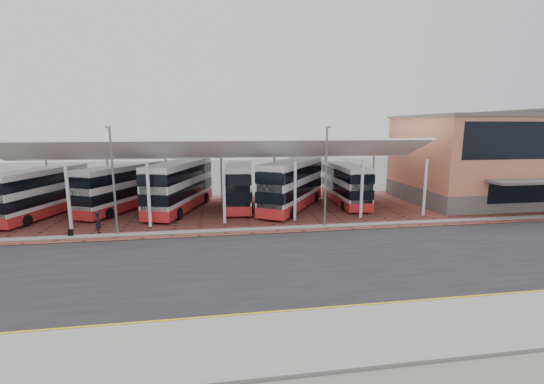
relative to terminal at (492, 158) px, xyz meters
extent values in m
plane|color=#4F524C|center=(-23.00, -13.92, -4.66)|extent=(140.00, 140.00, 0.00)
cube|color=black|center=(-23.00, -14.92, -4.65)|extent=(120.00, 14.00, 0.02)
cube|color=brown|center=(-21.00, -0.92, -4.63)|extent=(72.00, 16.00, 0.06)
cube|color=slate|center=(-23.00, -22.92, -4.59)|extent=(120.00, 4.00, 0.14)
cube|color=slate|center=(-23.00, -7.72, -4.59)|extent=(120.00, 0.80, 0.14)
cube|color=#BC9B0A|center=(-23.00, -20.92, -4.63)|extent=(120.00, 0.12, 0.01)
cube|color=#BC9B0A|center=(-23.00, -20.62, -4.63)|extent=(120.00, 0.12, 0.01)
cylinder|color=silver|center=(-47.00, 5.58, -2.36)|extent=(0.26, 0.26, 4.60)
cylinder|color=silver|center=(-41.00, -5.42, -2.06)|extent=(0.26, 0.26, 5.20)
cylinder|color=silver|center=(-41.00, 5.58, -2.36)|extent=(0.26, 0.26, 4.60)
cylinder|color=silver|center=(-35.00, -5.42, -2.06)|extent=(0.26, 0.26, 5.20)
cylinder|color=silver|center=(-35.00, 5.58, -2.36)|extent=(0.26, 0.26, 4.60)
cylinder|color=silver|center=(-29.00, -5.42, -2.06)|extent=(0.26, 0.26, 5.20)
cylinder|color=silver|center=(-29.00, 5.58, -2.36)|extent=(0.26, 0.26, 4.60)
cylinder|color=silver|center=(-23.00, -5.42, -2.06)|extent=(0.26, 0.26, 5.20)
cylinder|color=silver|center=(-23.00, 5.58, -2.36)|extent=(0.26, 0.26, 4.60)
cylinder|color=silver|center=(-17.00, -5.42, -2.06)|extent=(0.26, 0.26, 5.20)
cylinder|color=silver|center=(-17.00, 5.58, -2.36)|extent=(0.26, 0.26, 4.60)
cylinder|color=silver|center=(-11.00, -5.42, -2.06)|extent=(0.26, 0.26, 5.20)
cylinder|color=silver|center=(-11.00, 5.58, -2.36)|extent=(0.26, 0.26, 4.60)
cube|color=white|center=(-29.00, -3.22, 1.44)|extent=(37.00, 4.95, 1.95)
cube|color=white|center=(-29.00, 2.38, 1.24)|extent=(37.00, 7.12, 1.43)
cube|color=#5B5855|center=(0.00, 0.08, -3.76)|extent=(18.00, 12.00, 1.80)
cube|color=#D7795E|center=(0.00, 0.08, 0.74)|extent=(18.00, 12.00, 7.20)
cube|color=black|center=(0.00, -5.82, 2.14)|extent=(16.00, 0.25, 3.40)
cube|color=black|center=(0.00, -5.82, -2.56)|extent=(10.00, 0.25, 2.20)
cube|color=#5B5855|center=(0.00, 0.08, 4.44)|extent=(18.40, 12.40, 0.30)
cylinder|color=slate|center=(-37.00, -7.62, -0.66)|extent=(0.16, 0.16, 8.00)
cube|color=slate|center=(-37.00, -7.92, 3.34)|extent=(0.15, 0.90, 0.15)
cylinder|color=slate|center=(-21.00, -7.62, -0.66)|extent=(0.16, 0.16, 8.00)
cube|color=slate|center=(-21.00, -7.92, 3.34)|extent=(0.15, 0.90, 0.15)
cube|color=silver|center=(-45.15, -0.29, -2.33)|extent=(5.07, 10.64, 4.06)
cube|color=red|center=(-45.15, -0.29, -3.99)|extent=(5.11, 10.69, 0.85)
cube|color=black|center=(-45.15, -0.29, -2.76)|extent=(5.11, 10.69, 0.90)
cube|color=black|center=(-45.15, -0.29, -1.25)|extent=(5.11, 10.69, 0.90)
cylinder|color=black|center=(-47.18, -3.18, -4.13)|extent=(0.51, 0.98, 0.94)
cylinder|color=black|center=(-44.91, -3.81, -4.13)|extent=(0.51, 0.98, 0.94)
cylinder|color=black|center=(-45.40, 3.23, -4.13)|extent=(0.51, 0.98, 0.94)
cylinder|color=black|center=(-43.12, 2.59, -4.13)|extent=(0.51, 0.98, 0.94)
cube|color=silver|center=(-38.64, 1.27, -2.31)|extent=(6.66, 10.51, 4.11)
cube|color=red|center=(-38.64, 1.27, -3.98)|extent=(6.71, 10.56, 0.86)
cube|color=black|center=(-38.64, 1.27, -2.74)|extent=(6.71, 10.56, 0.91)
cube|color=black|center=(-38.64, 1.27, -1.21)|extent=(6.71, 10.56, 0.91)
cube|color=black|center=(-40.87, -3.43, -2.40)|extent=(1.98, 1.01, 3.44)
cylinder|color=black|center=(-41.15, -1.26, -4.12)|extent=(0.65, 0.98, 0.95)
cylinder|color=black|center=(-39.00, -2.28, -4.12)|extent=(0.65, 0.98, 0.95)
cylinder|color=black|center=(-38.27, 4.81, -4.12)|extent=(0.65, 0.98, 0.95)
cylinder|color=black|center=(-36.12, 3.79, -4.12)|extent=(0.65, 0.98, 0.95)
cube|color=silver|center=(-33.05, 0.39, -2.11)|extent=(5.85, 11.65, 4.45)
cube|color=red|center=(-33.05, 0.39, -3.93)|extent=(5.90, 11.70, 0.93)
cube|color=black|center=(-33.05, 0.39, -2.58)|extent=(5.90, 11.70, 0.98)
cube|color=black|center=(-33.05, 0.39, -0.92)|extent=(5.90, 11.70, 0.98)
cube|color=black|center=(-34.72, -5.01, -2.22)|extent=(2.26, 0.79, 3.73)
cylinder|color=black|center=(-35.37, -2.71, -4.08)|extent=(0.58, 1.08, 1.04)
cylinder|color=black|center=(-32.89, -3.48, -4.08)|extent=(0.58, 1.08, 1.04)
cylinder|color=black|center=(-33.21, 4.25, -4.08)|extent=(0.58, 1.08, 1.04)
cylinder|color=black|center=(-30.73, 3.49, -4.08)|extent=(0.58, 1.08, 1.04)
cube|color=silver|center=(-27.29, 1.22, -2.29)|extent=(3.39, 10.78, 4.14)
cube|color=red|center=(-27.29, 1.22, -3.97)|extent=(3.43, 10.82, 0.87)
cube|color=black|center=(-27.29, 1.22, -2.72)|extent=(3.43, 10.82, 0.92)
cube|color=black|center=(-27.29, 1.22, -1.18)|extent=(3.43, 10.82, 0.92)
cube|color=black|center=(-27.78, -4.01, -2.38)|extent=(2.17, 0.30, 3.47)
cylinder|color=black|center=(-28.81, -2.04, -4.12)|extent=(0.36, 0.98, 0.96)
cylinder|color=black|center=(-26.41, -2.27, -4.12)|extent=(0.36, 0.98, 0.96)
cylinder|color=black|center=(-28.18, 4.71, -4.12)|extent=(0.36, 0.98, 0.96)
cylinder|color=black|center=(-25.78, 4.49, -4.12)|extent=(0.36, 0.98, 0.96)
cube|color=silver|center=(-22.21, -0.74, -2.09)|extent=(8.31, 11.14, 4.50)
cube|color=red|center=(-22.21, -0.74, -3.92)|extent=(8.37, 11.20, 0.94)
cube|color=black|center=(-22.21, -0.74, -2.56)|extent=(8.37, 11.20, 0.99)
cube|color=black|center=(-22.21, -0.74, -0.89)|extent=(8.37, 11.20, 0.99)
cube|color=black|center=(-25.23, -5.57, -2.19)|extent=(2.05, 1.34, 3.77)
cylinder|color=black|center=(-25.26, -3.17, -4.08)|extent=(0.80, 1.04, 1.05)
cylinder|color=black|center=(-23.05, -4.55, -4.08)|extent=(0.80, 1.04, 1.05)
cylinder|color=black|center=(-21.36, 3.08, -4.08)|extent=(0.80, 1.04, 1.05)
cylinder|color=black|center=(-19.15, 1.69, -4.08)|extent=(0.80, 1.04, 1.05)
cube|color=silver|center=(-16.29, 0.73, -2.40)|extent=(2.68, 10.17, 3.94)
cube|color=red|center=(-16.29, 0.73, -4.00)|extent=(2.71, 10.20, 0.83)
cube|color=black|center=(-16.29, 0.73, -2.81)|extent=(2.71, 10.20, 0.87)
cube|color=black|center=(-16.29, 0.73, -1.34)|extent=(2.71, 10.20, 0.87)
cube|color=black|center=(-16.48, -4.27, -2.49)|extent=(2.07, 0.17, 3.30)
cylinder|color=black|center=(-17.56, -2.45, -4.14)|extent=(0.29, 0.93, 0.92)
cylinder|color=black|center=(-15.27, -2.54, -4.14)|extent=(0.29, 0.93, 0.92)
cylinder|color=black|center=(-17.31, 4.00, -4.14)|extent=(0.29, 0.93, 0.92)
cylinder|color=black|center=(-15.02, 3.91, -4.14)|extent=(0.29, 0.93, 0.92)
imported|color=black|center=(-38.50, -6.91, -3.74)|extent=(0.44, 0.65, 1.72)
cube|color=black|center=(-40.32, -7.45, -4.33)|extent=(0.32, 0.23, 0.54)
camera|label=1|loc=(-29.66, -35.20, 3.37)|focal=24.00mm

